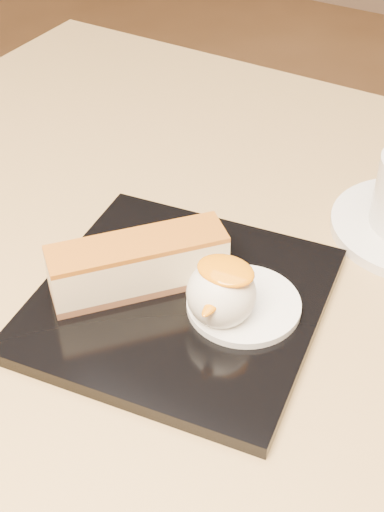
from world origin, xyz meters
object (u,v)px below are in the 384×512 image
Objects in this scene: dessert_plate at (180,302)px; ice_cream_scoop at (221,294)px; table at (159,379)px; cheesecake at (138,264)px.

dessert_plate is 0.05m from ice_cream_scoop.
cheesecake is at bearing -71.78° from table.
table is at bearing 155.22° from ice_cream_scoop.
table is 15.06× the size of ice_cream_scoop.
table is 0.22m from ice_cream_scoop.
ice_cream_scoop is at bearing -48.79° from cheesecake.
ice_cream_scoop is (0.09, -0.04, 0.19)m from table.
table is at bearing 143.51° from dessert_plate.
table is at bearing 59.42° from cheesecake.
dessert_plate is at bearing -36.49° from table.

